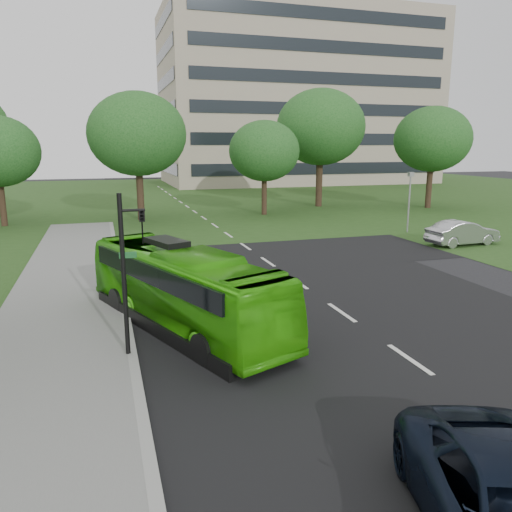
% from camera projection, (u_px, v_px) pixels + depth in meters
% --- Properties ---
extents(ground, '(160.00, 160.00, 0.00)m').
position_uv_depth(ground, '(371.00, 333.00, 15.23)').
color(ground, black).
rests_on(ground, ground).
extents(street_surfaces, '(120.00, 120.00, 0.15)m').
position_uv_depth(street_surfaces, '(207.00, 224.00, 36.34)').
color(street_surfaces, black).
rests_on(street_surfaces, ground).
extents(office_building, '(40.10, 20.10, 25.00)m').
position_uv_depth(office_building, '(296.00, 100.00, 76.65)').
color(office_building, tan).
rests_on(office_building, ground).
extents(tree_park_b, '(7.29, 7.29, 9.55)m').
position_uv_depth(tree_park_b, '(137.00, 134.00, 37.03)').
color(tree_park_b, black).
rests_on(tree_park_b, ground).
extents(tree_park_c, '(5.75, 5.75, 7.64)m').
position_uv_depth(tree_park_c, '(264.00, 151.00, 40.38)').
color(tree_park_c, black).
rests_on(tree_park_c, ground).
extents(tree_park_d, '(8.10, 8.10, 10.71)m').
position_uv_depth(tree_park_d, '(321.00, 127.00, 45.62)').
color(tree_park_d, black).
rests_on(tree_park_d, ground).
extents(tree_park_e, '(6.81, 6.81, 9.08)m').
position_uv_depth(tree_park_e, '(433.00, 139.00, 44.71)').
color(tree_park_e, black).
rests_on(tree_park_e, ground).
extents(bus, '(5.30, 9.17, 2.52)m').
position_uv_depth(bus, '(183.00, 289.00, 15.52)').
color(bus, '#3BBA0F').
rests_on(bus, ground).
extents(sedan, '(4.40, 1.81, 1.42)m').
position_uv_depth(sedan, '(463.00, 233.00, 28.66)').
color(sedan, '#ACACB1').
rests_on(sedan, ground).
extents(traffic_light, '(0.71, 0.18, 4.45)m').
position_uv_depth(traffic_light, '(129.00, 264.00, 12.93)').
color(traffic_light, black).
rests_on(traffic_light, ground).
extents(camera_pole, '(0.41, 0.39, 3.94)m').
position_uv_depth(camera_pole, '(410.00, 194.00, 32.51)').
color(camera_pole, gray).
rests_on(camera_pole, ground).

